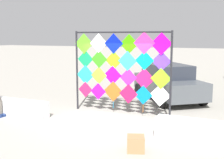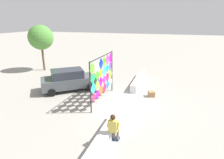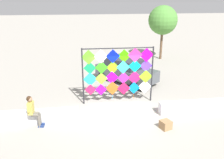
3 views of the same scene
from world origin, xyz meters
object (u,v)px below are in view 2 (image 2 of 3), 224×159
kite_display_rack (103,75)px  parked_car (69,80)px  cardboard_box_large (151,94)px  tree_broadleaf (41,38)px  seated_vendor (114,126)px

kite_display_rack → parked_car: kite_display_rack is taller
cardboard_box_large → tree_broadleaf: tree_broadleaf is taller
parked_car → tree_broadleaf: (4.20, 5.36, 2.49)m
cardboard_box_large → kite_display_rack: bearing=117.9°
kite_display_rack → parked_car: size_ratio=0.87×
kite_display_rack → seated_vendor: kite_display_rack is taller
parked_car → cardboard_box_large: parked_car is taller
cardboard_box_large → seated_vendor: bearing=170.2°
tree_broadleaf → seated_vendor: bearing=-131.4°
kite_display_rack → tree_broadleaf: tree_broadleaf is taller
cardboard_box_large → tree_broadleaf: (3.63, 11.32, 3.09)m
seated_vendor → parked_car: 7.03m
kite_display_rack → cardboard_box_large: kite_display_rack is taller
cardboard_box_large → tree_broadleaf: bearing=72.2°
kite_display_rack → tree_broadleaf: bearing=58.4°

